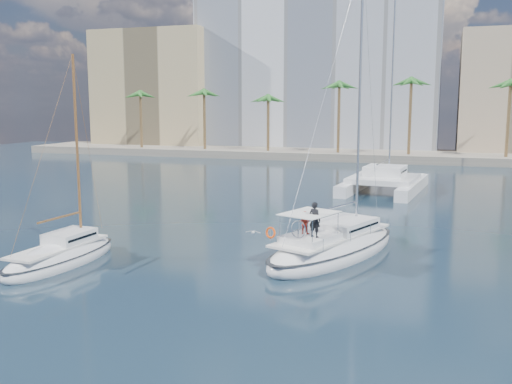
% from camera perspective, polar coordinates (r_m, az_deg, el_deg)
% --- Properties ---
extents(ground, '(160.00, 160.00, 0.00)m').
position_cam_1_polar(ground, '(32.88, 0.30, -6.37)').
color(ground, black).
rests_on(ground, ground).
extents(quay, '(120.00, 14.00, 1.20)m').
position_cam_1_polar(quay, '(92.09, 11.98, 3.62)').
color(quay, gray).
rests_on(quay, ground).
extents(building_modern, '(42.00, 16.00, 28.00)m').
position_cam_1_polar(building_modern, '(105.61, 6.32, 11.68)').
color(building_modern, silver).
rests_on(building_modern, ground).
extents(building_tan_left, '(22.00, 14.00, 22.00)m').
position_cam_1_polar(building_tan_left, '(111.90, -9.60, 9.91)').
color(building_tan_left, tan).
rests_on(building_tan_left, ground).
extents(palm_left, '(3.60, 3.60, 12.30)m').
position_cam_1_polar(palm_left, '(97.56, -8.67, 9.69)').
color(palm_left, brown).
rests_on(palm_left, ground).
extents(palm_centre, '(3.60, 3.60, 12.30)m').
position_cam_1_polar(palm_centre, '(87.78, 11.89, 9.71)').
color(palm_centre, brown).
rests_on(palm_centre, ground).
extents(main_sloop, '(7.77, 12.50, 17.70)m').
position_cam_1_polar(main_sloop, '(32.89, 7.82, -5.47)').
color(main_sloop, silver).
rests_on(main_sloop, ground).
extents(small_sloop, '(3.17, 8.49, 11.97)m').
position_cam_1_polar(small_sloop, '(32.82, -18.87, -6.11)').
color(small_sloop, silver).
rests_on(small_sloop, ground).
extents(catamaran, '(8.09, 14.09, 19.45)m').
position_cam_1_polar(catamaran, '(58.21, 12.72, 1.26)').
color(catamaran, silver).
rests_on(catamaran, ground).
extents(seagull, '(1.02, 0.44, 0.19)m').
position_cam_1_polar(seagull, '(37.10, -0.27, -4.03)').
color(seagull, silver).
rests_on(seagull, ground).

